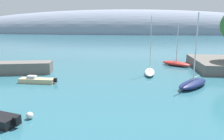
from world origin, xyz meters
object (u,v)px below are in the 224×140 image
at_px(motorboat_sand_foreground, 37,80).
at_px(mooring_buoy_white, 30,116).
at_px(sailboat_navy_near_shore, 193,83).
at_px(sailboat_red_mid_mooring, 176,63).
at_px(sailboat_white_end_of_line, 150,72).

xyz_separation_m(motorboat_sand_foreground, mooring_buoy_white, (5.15, -11.99, -0.06)).
xyz_separation_m(sailboat_navy_near_shore, sailboat_red_mid_mooring, (0.33, 16.02, -0.05)).
height_order(sailboat_white_end_of_line, mooring_buoy_white, sailboat_white_end_of_line).
bearing_deg(mooring_buoy_white, sailboat_white_end_of_line, 58.38).
bearing_deg(sailboat_red_mid_mooring, mooring_buoy_white, -83.65).
xyz_separation_m(sailboat_navy_near_shore, sailboat_white_end_of_line, (-5.67, 7.11, -0.08)).
bearing_deg(mooring_buoy_white, motorboat_sand_foreground, 113.24).
bearing_deg(sailboat_navy_near_shore, sailboat_white_end_of_line, -102.66).
xyz_separation_m(sailboat_red_mid_mooring, sailboat_white_end_of_line, (-6.00, -8.91, -0.03)).
relative_size(sailboat_white_end_of_line, mooring_buoy_white, 15.28).
bearing_deg(motorboat_sand_foreground, sailboat_red_mid_mooring, -144.05).
height_order(sailboat_navy_near_shore, motorboat_sand_foreground, sailboat_navy_near_shore).
bearing_deg(motorboat_sand_foreground, sailboat_navy_near_shore, -178.21).
relative_size(sailboat_navy_near_shore, sailboat_red_mid_mooring, 1.20).
distance_m(sailboat_white_end_of_line, mooring_buoy_white, 23.04).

